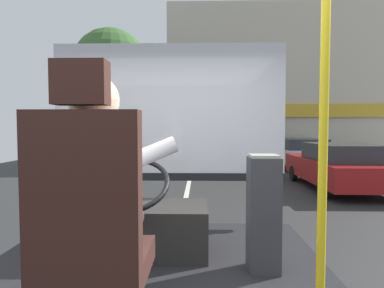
# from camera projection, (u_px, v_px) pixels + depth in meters

# --- Properties ---
(ground) EXTENTS (18.00, 44.00, 0.06)m
(ground) POSITION_uv_depth(u_px,v_px,m) (190.00, 179.00, 10.82)
(ground) COLOR #2C2C2C
(driver_seat) EXTENTS (0.48, 0.48, 1.32)m
(driver_seat) POSITION_uv_depth(u_px,v_px,m) (92.00, 236.00, 1.47)
(driver_seat) COLOR black
(driver_seat) RESTS_ON bus_floor
(bus_driver) EXTENTS (0.75, 0.57, 0.83)m
(bus_driver) POSITION_uv_depth(u_px,v_px,m) (98.00, 184.00, 1.56)
(bus_driver) COLOR #282833
(bus_driver) RESTS_ON driver_seat
(steering_console) EXTENTS (1.10, 1.02, 0.83)m
(steering_console) POSITION_uv_depth(u_px,v_px,m) (142.00, 227.00, 2.72)
(steering_console) COLOR #282623
(steering_console) RESTS_ON bus_floor
(handrail_pole) EXTENTS (0.04, 0.04, 2.18)m
(handrail_pole) POSITION_uv_depth(u_px,v_px,m) (324.00, 119.00, 1.60)
(handrail_pole) COLOR yellow
(handrail_pole) RESTS_ON bus_floor
(fare_box) EXTENTS (0.22, 0.22, 0.85)m
(fare_box) POSITION_uv_depth(u_px,v_px,m) (263.00, 213.00, 2.39)
(fare_box) COLOR #333338
(fare_box) RESTS_ON bus_floor
(windshield_panel) EXTENTS (2.50, 0.08, 1.48)m
(windshield_panel) POSITION_uv_depth(u_px,v_px,m) (169.00, 127.00, 3.56)
(windshield_panel) COLOR silver
(street_tree) EXTENTS (3.08, 3.08, 5.68)m
(street_tree) POSITION_uv_depth(u_px,v_px,m) (111.00, 68.00, 13.37)
(street_tree) COLOR #4C3828
(street_tree) RESTS_ON ground
(shop_building) EXTENTS (13.26, 6.05, 7.43)m
(shop_building) POSITION_uv_depth(u_px,v_px,m) (293.00, 90.00, 17.96)
(shop_building) COLOR #BCB29E
(shop_building) RESTS_ON ground
(parked_car_red) EXTENTS (1.92, 4.05, 1.24)m
(parked_car_red) POSITION_uv_depth(u_px,v_px,m) (340.00, 165.00, 8.95)
(parked_car_red) COLOR maroon
(parked_car_red) RESTS_ON ground
(parked_car_white) EXTENTS (1.99, 4.36, 1.21)m
(parked_car_white) POSITION_uv_depth(u_px,v_px,m) (299.00, 152.00, 13.93)
(parked_car_white) COLOR silver
(parked_car_white) RESTS_ON ground
(parked_car_green) EXTENTS (2.00, 4.31, 1.35)m
(parked_car_green) POSITION_uv_depth(u_px,v_px,m) (265.00, 144.00, 19.77)
(parked_car_green) COLOR #195633
(parked_car_green) RESTS_ON ground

